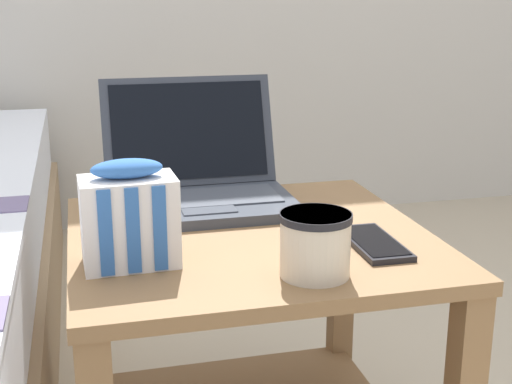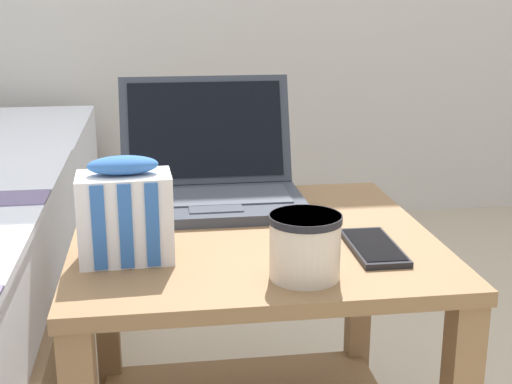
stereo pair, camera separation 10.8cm
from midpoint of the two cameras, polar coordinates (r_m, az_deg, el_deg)
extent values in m
cube|color=olive|center=(1.14, 2.41, -3.86)|extent=(0.57, 0.55, 0.02)
cube|color=olive|center=(1.45, -9.69, -10.27)|extent=(0.04, 0.04, 0.47)
cube|color=olive|center=(1.52, 10.23, -9.04)|extent=(0.04, 0.04, 0.47)
cube|color=#333842|center=(1.26, -1.02, -1.03)|extent=(0.32, 0.21, 0.02)
cube|color=#424751|center=(1.27, -1.11, -0.38)|extent=(0.28, 0.12, 0.00)
cube|color=#424751|center=(1.20, -0.68, -1.37)|extent=(0.09, 0.05, 0.00)
cube|color=#333842|center=(1.37, -1.78, 4.97)|extent=(0.32, 0.08, 0.20)
cube|color=black|center=(1.36, -1.76, 5.00)|extent=(0.29, 0.06, 0.17)
cube|color=orange|center=(1.37, -5.43, 4.75)|extent=(0.03, 0.01, 0.03)
cube|color=yellow|center=(1.37, -5.52, 5.53)|extent=(0.03, 0.01, 0.03)
cube|color=red|center=(1.37, -0.26, 3.08)|extent=(0.03, 0.01, 0.04)
cube|color=yellow|center=(1.37, -3.95, 4.81)|extent=(0.04, 0.01, 0.04)
cylinder|color=beige|center=(0.96, 7.16, -4.40)|extent=(0.10, 0.10, 0.09)
cylinder|color=black|center=(0.95, 7.24, -2.18)|extent=(0.10, 0.10, 0.01)
cylinder|color=black|center=(0.95, 7.23, -2.69)|extent=(0.09, 0.09, 0.01)
torus|color=beige|center=(1.01, 7.21, -3.29)|extent=(0.03, 0.07, 0.07)
cube|color=white|center=(1.02, -7.44, -2.09)|extent=(0.14, 0.09, 0.13)
cube|color=#3366B2|center=(0.98, -9.41, -2.95)|extent=(0.02, 0.00, 0.12)
cube|color=#3366B2|center=(0.98, -7.29, -2.84)|extent=(0.02, 0.00, 0.12)
cube|color=#3366B2|center=(0.98, -5.18, -2.72)|extent=(0.02, 0.00, 0.12)
ellipsoid|color=#3366B2|center=(1.00, -7.60, 2.10)|extent=(0.10, 0.05, 0.03)
cube|color=black|center=(1.09, 12.22, -4.40)|extent=(0.07, 0.16, 0.01)
cube|color=black|center=(1.09, 12.23, -4.14)|extent=(0.06, 0.14, 0.00)
camera|label=1|loc=(0.05, -87.14, 0.81)|focal=50.00mm
camera|label=2|loc=(0.05, 92.86, -0.81)|focal=50.00mm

